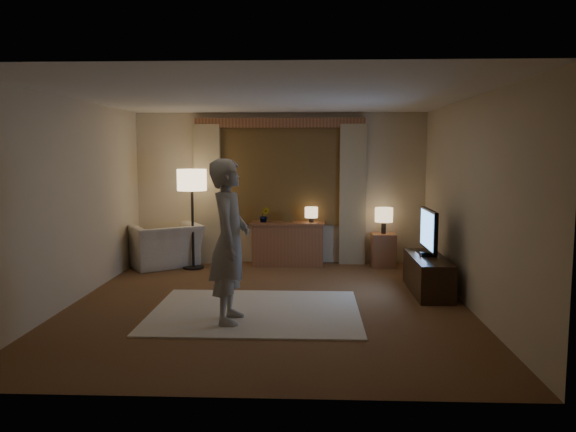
# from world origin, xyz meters

# --- Properties ---
(room) EXTENTS (5.04, 5.54, 2.64)m
(room) POSITION_xyz_m (0.00, 0.50, 1.33)
(room) COLOR brown
(room) RESTS_ON ground
(rug) EXTENTS (2.50, 2.00, 0.02)m
(rug) POSITION_xyz_m (-0.12, -0.38, 0.01)
(rug) COLOR beige
(rug) RESTS_ON floor
(sideboard) EXTENTS (1.20, 0.40, 0.70)m
(sideboard) POSITION_xyz_m (0.14, 2.50, 0.35)
(sideboard) COLOR brown
(sideboard) RESTS_ON floor
(picture_frame) EXTENTS (0.16, 0.02, 0.20)m
(picture_frame) POSITION_xyz_m (0.14, 2.50, 0.80)
(picture_frame) COLOR brown
(picture_frame) RESTS_ON sideboard
(plant) EXTENTS (0.17, 0.13, 0.30)m
(plant) POSITION_xyz_m (-0.26, 2.50, 0.85)
(plant) COLOR #999999
(plant) RESTS_ON sideboard
(table_lamp_sideboard) EXTENTS (0.22, 0.22, 0.30)m
(table_lamp_sideboard) POSITION_xyz_m (0.54, 2.50, 0.90)
(table_lamp_sideboard) COLOR black
(table_lamp_sideboard) RESTS_ON sideboard
(floor_lamp) EXTENTS (0.48, 0.48, 1.65)m
(floor_lamp) POSITION_xyz_m (-1.42, 2.15, 1.38)
(floor_lamp) COLOR black
(floor_lamp) RESTS_ON floor
(armchair) EXTENTS (1.47, 1.43, 0.72)m
(armchair) POSITION_xyz_m (-1.95, 2.30, 0.36)
(armchair) COLOR #C2B3A0
(armchair) RESTS_ON floor
(side_table) EXTENTS (0.40, 0.40, 0.56)m
(side_table) POSITION_xyz_m (1.76, 2.45, 0.28)
(side_table) COLOR brown
(side_table) RESTS_ON floor
(table_lamp_side) EXTENTS (0.30, 0.30, 0.44)m
(table_lamp_side) POSITION_xyz_m (1.76, 2.45, 0.87)
(table_lamp_side) COLOR black
(table_lamp_side) RESTS_ON side_table
(tv_stand) EXTENTS (0.45, 1.40, 0.50)m
(tv_stand) POSITION_xyz_m (2.15, 0.70, 0.25)
(tv_stand) COLOR black
(tv_stand) RESTS_ON floor
(tv) EXTENTS (0.22, 0.90, 0.65)m
(tv) POSITION_xyz_m (2.15, 0.70, 0.86)
(tv) COLOR black
(tv) RESTS_ON tv_stand
(person) EXTENTS (0.46, 0.68, 1.84)m
(person) POSITION_xyz_m (-0.37, -0.79, 0.94)
(person) COLOR #9E9A91
(person) RESTS_ON rug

